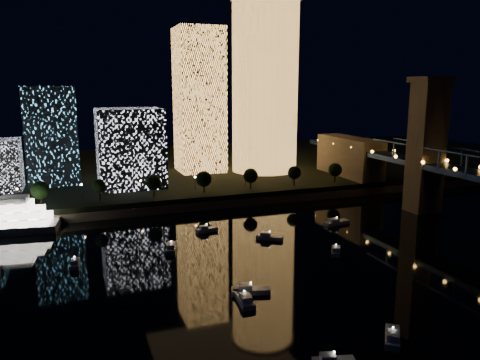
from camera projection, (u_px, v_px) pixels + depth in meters
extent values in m
plane|color=black|center=(348.00, 288.00, 109.90)|extent=(520.00, 520.00, 0.00)
cube|color=black|center=(186.00, 168.00, 256.65)|extent=(420.00, 160.00, 5.00)
cube|color=#6B5E4C|center=(233.00, 202.00, 185.07)|extent=(420.00, 6.00, 3.00)
cylinder|color=#E99F4A|center=(265.00, 88.00, 227.82)|extent=(32.00, 32.00, 81.44)
cube|color=#E99F4A|center=(199.00, 101.00, 228.58)|extent=(21.77, 21.77, 69.26)
cube|color=white|center=(130.00, 148.00, 195.22)|extent=(26.57, 22.49, 32.71)
cube|color=#55B8E8|center=(52.00, 135.00, 203.82)|extent=(20.86, 27.12, 41.72)
cube|color=#6B5E4C|center=(426.00, 148.00, 173.21)|extent=(11.00, 9.00, 48.00)
cube|color=#6B5E4C|center=(432.00, 79.00, 168.31)|extent=(13.00, 11.00, 2.00)
cube|color=#6B5E4C|center=(349.00, 162.00, 221.68)|extent=(12.00, 40.00, 23.00)
cube|color=#17274B|center=(443.00, 161.00, 159.13)|extent=(0.50, 0.50, 7.00)
cube|color=#17274B|center=(397.00, 152.00, 181.21)|extent=(0.50, 0.50, 7.00)
sphere|color=#F19C35|center=(423.00, 162.00, 167.57)|extent=(1.20, 1.20, 1.20)
sphere|color=#F19C35|center=(352.00, 147.00, 208.98)|extent=(1.20, 1.20, 1.20)
cube|color=silver|center=(13.00, 200.00, 150.82)|extent=(9.43, 7.56, 1.95)
cube|color=silver|center=(75.00, 264.00, 122.99)|extent=(2.83, 7.25, 1.20)
cube|color=silver|center=(74.00, 261.00, 121.77)|extent=(2.04, 2.62, 1.00)
sphere|color=white|center=(74.00, 257.00, 122.60)|extent=(0.36, 0.36, 0.36)
cube|color=silver|center=(337.00, 223.00, 160.39)|extent=(9.55, 4.16, 1.20)
cube|color=silver|center=(334.00, 220.00, 159.54)|extent=(3.53, 2.81, 1.00)
sphere|color=white|center=(337.00, 217.00, 160.00)|extent=(0.36, 0.36, 0.36)
cube|color=silver|center=(251.00, 291.00, 106.86)|extent=(9.17, 5.05, 1.20)
cube|color=silver|center=(245.00, 286.00, 106.55)|extent=(3.56, 3.01, 1.00)
sphere|color=white|center=(251.00, 283.00, 106.47)|extent=(0.36, 0.36, 0.36)
cube|color=silver|center=(392.00, 337.00, 87.05)|extent=(7.06, 8.03, 1.20)
cube|color=silver|center=(393.00, 335.00, 85.69)|extent=(3.42, 3.55, 1.00)
sphere|color=white|center=(393.00, 327.00, 86.66)|extent=(0.36, 0.36, 0.36)
cube|color=silver|center=(207.00, 230.00, 152.18)|extent=(7.38, 3.34, 1.20)
cube|color=silver|center=(204.00, 227.00, 151.46)|extent=(2.74, 2.21, 1.00)
sphere|color=white|center=(207.00, 224.00, 151.79)|extent=(0.36, 0.36, 0.36)
cube|color=silver|center=(336.00, 251.00, 132.56)|extent=(6.23, 7.77, 1.20)
cube|color=silver|center=(336.00, 249.00, 131.24)|extent=(3.13, 3.34, 1.00)
sphere|color=white|center=(336.00, 244.00, 132.17)|extent=(0.36, 0.36, 0.36)
cube|color=silver|center=(270.00, 238.00, 144.58)|extent=(8.23, 6.88, 1.20)
cube|color=silver|center=(266.00, 234.00, 144.68)|extent=(3.58, 3.40, 1.00)
sphere|color=white|center=(270.00, 231.00, 144.19)|extent=(0.36, 0.36, 0.36)
cube|color=silver|center=(244.00, 299.00, 102.50)|extent=(3.68, 9.10, 1.20)
cube|color=silver|center=(246.00, 297.00, 101.02)|extent=(2.60, 3.31, 1.00)
sphere|color=white|center=(244.00, 291.00, 102.11)|extent=(0.36, 0.36, 0.36)
cube|color=silver|center=(328.00, 357.00, 78.73)|extent=(2.93, 2.48, 1.00)
sphere|color=white|center=(334.00, 352.00, 78.65)|extent=(0.36, 0.36, 0.36)
cube|color=silver|center=(171.00, 248.00, 135.32)|extent=(5.18, 9.13, 1.20)
cube|color=silver|center=(171.00, 246.00, 133.83)|extent=(3.05, 3.57, 1.00)
sphere|color=white|center=(171.00, 241.00, 134.93)|extent=(0.36, 0.36, 0.36)
cylinder|color=black|center=(41.00, 200.00, 165.81)|extent=(0.70, 0.70, 4.00)
sphere|color=black|center=(40.00, 190.00, 165.13)|extent=(6.53, 6.53, 6.53)
cylinder|color=black|center=(100.00, 195.00, 172.59)|extent=(0.70, 0.70, 4.00)
sphere|color=black|center=(99.00, 186.00, 171.90)|extent=(5.06, 5.06, 5.06)
cylinder|color=black|center=(154.00, 191.00, 179.36)|extent=(0.70, 0.70, 4.00)
sphere|color=black|center=(153.00, 182.00, 178.67)|extent=(5.88, 5.88, 5.88)
cylinder|color=black|center=(204.00, 187.00, 186.13)|extent=(0.70, 0.70, 4.00)
sphere|color=black|center=(204.00, 179.00, 185.44)|extent=(6.38, 6.38, 6.38)
cylinder|color=black|center=(251.00, 184.00, 192.90)|extent=(0.70, 0.70, 4.00)
sphere|color=black|center=(251.00, 176.00, 192.21)|extent=(6.01, 6.01, 6.01)
cylinder|color=black|center=(294.00, 181.00, 199.67)|extent=(0.70, 0.70, 4.00)
sphere|color=black|center=(294.00, 173.00, 198.98)|extent=(5.64, 5.64, 5.64)
cylinder|color=black|center=(335.00, 178.00, 206.44)|extent=(0.70, 0.70, 4.00)
sphere|color=black|center=(335.00, 170.00, 205.75)|extent=(5.95, 5.95, 5.95)
cylinder|color=black|center=(18.00, 197.00, 168.53)|extent=(0.24, 0.24, 5.00)
sphere|color=#FFCC7F|center=(17.00, 189.00, 167.98)|extent=(0.70, 0.70, 0.70)
cylinder|color=black|center=(82.00, 192.00, 175.98)|extent=(0.24, 0.24, 5.00)
sphere|color=#FFCC7F|center=(81.00, 185.00, 175.43)|extent=(0.70, 0.70, 0.70)
cylinder|color=black|center=(141.00, 188.00, 183.43)|extent=(0.24, 0.24, 5.00)
sphere|color=#FFCC7F|center=(141.00, 181.00, 182.88)|extent=(0.70, 0.70, 0.70)
cylinder|color=black|center=(195.00, 184.00, 190.87)|extent=(0.24, 0.24, 5.00)
sphere|color=#FFCC7F|center=(195.00, 177.00, 190.32)|extent=(0.70, 0.70, 0.70)
cylinder|color=black|center=(245.00, 180.00, 198.32)|extent=(0.24, 0.24, 5.00)
sphere|color=#FFCC7F|center=(245.00, 174.00, 197.77)|extent=(0.70, 0.70, 0.70)
cylinder|color=black|center=(292.00, 177.00, 205.77)|extent=(0.24, 0.24, 5.00)
sphere|color=#FFCC7F|center=(292.00, 170.00, 205.22)|extent=(0.70, 0.70, 0.70)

